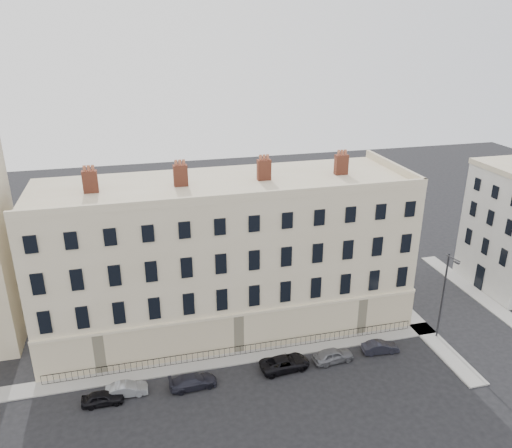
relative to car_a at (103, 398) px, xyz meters
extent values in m
plane|color=black|center=(18.31, -1.85, -0.58)|extent=(160.00, 160.00, 0.00)
cube|color=beige|center=(12.31, 10.15, 6.92)|extent=(36.00, 12.00, 15.00)
cube|color=beige|center=(12.31, 4.07, 1.42)|extent=(36.10, 0.18, 4.00)
cube|color=beige|center=(30.39, 10.15, 1.42)|extent=(0.18, 12.10, 4.00)
cube|color=beige|center=(12.31, 4.30, 14.82)|extent=(36.00, 0.35, 0.80)
cube|color=beige|center=(30.16, 10.15, 14.82)|extent=(0.35, 12.00, 0.80)
cube|color=brown|center=(0.31, 10.15, 15.42)|extent=(1.30, 0.70, 2.00)
cube|color=brown|center=(8.31, 10.15, 15.42)|extent=(1.30, 0.70, 2.00)
cube|color=brown|center=(16.31, 10.15, 15.42)|extent=(1.30, 0.70, 2.00)
cube|color=brown|center=(24.31, 10.15, 15.42)|extent=(1.30, 0.70, 2.00)
cube|color=gray|center=(8.31, 3.15, -0.52)|extent=(48.00, 2.00, 0.12)
cube|color=gray|center=(31.31, 6.15, -0.52)|extent=(2.00, 24.00, 0.12)
cube|color=gray|center=(41.31, 8.15, -0.52)|extent=(2.00, 20.00, 0.12)
cube|color=black|center=(12.31, 3.55, 0.44)|extent=(35.00, 0.04, 0.04)
cube|color=black|center=(12.31, 3.55, -0.46)|extent=(35.00, 0.04, 0.04)
imported|color=black|center=(0.00, 0.00, 0.00)|extent=(3.40, 1.41, 1.15)
imported|color=gray|center=(1.90, 0.61, 0.00)|extent=(3.50, 1.31, 1.14)
imported|color=#20212B|center=(7.43, 0.21, 0.02)|extent=(4.19, 1.93, 1.19)
imported|color=black|center=(15.77, 0.61, 0.06)|extent=(4.71, 2.47, 1.27)
imported|color=slate|center=(20.42, 0.58, 0.08)|extent=(3.96, 1.88, 1.31)
imported|color=black|center=(25.27, 0.75, 0.00)|extent=(3.57, 1.51, 1.14)
cylinder|color=#2D2E32|center=(31.94, 1.67, 4.02)|extent=(0.18, 0.18, 9.19)
cylinder|color=#2D2E32|center=(31.80, 0.88, 8.50)|extent=(0.43, 1.72, 0.11)
cube|color=#2D2E32|center=(31.65, 0.09, 8.44)|extent=(0.31, 0.60, 0.14)
camera|label=1|loc=(4.12, -34.70, 28.23)|focal=35.00mm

